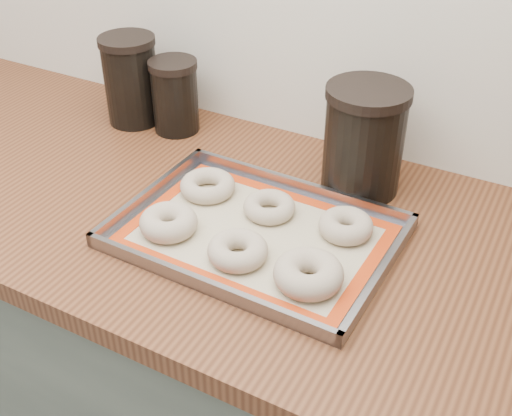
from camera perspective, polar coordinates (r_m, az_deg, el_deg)
The scene contains 13 objects.
cabinet at distance 1.49m, azimuth -3.13°, elevation -14.77°, with size 3.00×0.65×0.86m, color slate.
countertop at distance 1.19m, azimuth -3.81°, elevation -0.57°, with size 3.06×0.68×0.04m, color brown.
baking_tray at distance 1.09m, azimuth -0.00°, elevation -2.28°, with size 0.47×0.34×0.03m.
baking_mat at distance 1.09m, azimuth 0.00°, elevation -2.37°, with size 0.43×0.30×0.00m.
bagel_front_left at distance 1.10m, azimuth -7.78°, elevation -1.27°, with size 0.10×0.10×0.04m, color #BBA891.
bagel_front_mid at distance 1.03m, azimuth -1.64°, elevation -3.79°, with size 0.10×0.10×0.04m, color #BBA891.
bagel_front_right at distance 0.99m, azimuth 4.69°, elevation -5.84°, with size 0.11×0.11×0.04m, color #BBA891.
bagel_back_left at distance 1.19m, azimuth -4.33°, elevation 2.00°, with size 0.10×0.10×0.03m, color #BBA891.
bagel_back_mid at distance 1.13m, azimuth 1.19°, elevation 0.10°, with size 0.09×0.09×0.03m, color #BBA891.
bagel_back_right at distance 1.10m, azimuth 7.98°, elevation -1.57°, with size 0.09×0.09×0.04m, color #BBA891.
canister_left at distance 1.45m, azimuth -11.06°, elevation 11.11°, with size 0.12×0.12×0.19m.
canister_mid at distance 1.40m, azimuth -7.22°, elevation 9.86°, with size 0.10×0.10×0.16m.
canister_right at distance 1.19m, azimuth 9.57°, elevation 6.02°, with size 0.15×0.15×0.20m.
Camera 1 is at (0.53, 0.87, 1.57)m, focal length 45.00 mm.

